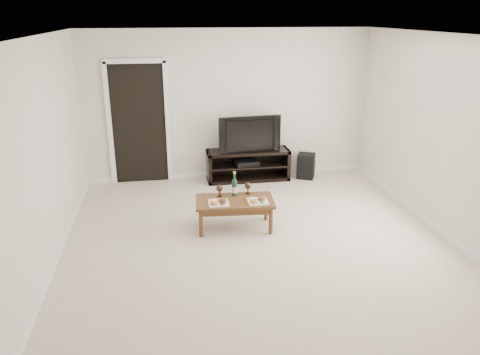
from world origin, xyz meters
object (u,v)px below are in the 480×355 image
Objects in this scene: coffee_table at (235,214)px; television at (248,133)px; media_console at (248,165)px; subwoofer at (306,166)px.

television is at bearing 74.29° from coffee_table.
media_console is 1.05m from subwoofer.
media_console reaches higher than coffee_table.
coffee_table is (-0.54, -1.93, -0.07)m from media_console.
television is at bearing 0.00° from media_console.
media_console reaches higher than subwoofer.
coffee_table is at bearing -105.71° from media_console.
coffee_table is (-0.54, -1.93, -0.65)m from television.
subwoofer is at bearing 49.49° from coffee_table.
coffee_table is (-1.60, -1.87, -0.01)m from subwoofer.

